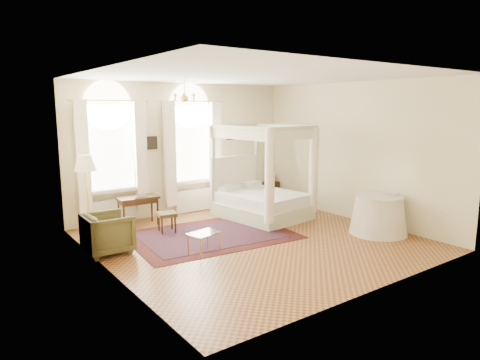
# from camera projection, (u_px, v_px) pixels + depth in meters

# --- Properties ---
(ground) EXTENTS (6.00, 6.00, 0.00)m
(ground) POSITION_uv_depth(u_px,v_px,m) (254.00, 240.00, 8.81)
(ground) COLOR #A66330
(ground) RESTS_ON ground
(room_walls) EXTENTS (6.00, 6.00, 6.00)m
(room_walls) POSITION_uv_depth(u_px,v_px,m) (255.00, 144.00, 8.48)
(room_walls) COLOR beige
(room_walls) RESTS_ON ground
(window_left) EXTENTS (1.62, 0.27, 3.29)m
(window_left) POSITION_uv_depth(u_px,v_px,m) (112.00, 161.00, 9.77)
(window_left) COLOR white
(window_left) RESTS_ON room_walls
(window_right) EXTENTS (1.62, 0.27, 3.29)m
(window_right) POSITION_uv_depth(u_px,v_px,m) (192.00, 155.00, 10.98)
(window_right) COLOR white
(window_right) RESTS_ON room_walls
(chandelier) EXTENTS (0.51, 0.45, 0.50)m
(chandelier) POSITION_uv_depth(u_px,v_px,m) (184.00, 97.00, 8.77)
(chandelier) COLOR gold
(chandelier) RESTS_ON room_walls
(wall_pictures) EXTENTS (2.54, 0.03, 0.39)m
(wall_pictures) POSITION_uv_depth(u_px,v_px,m) (186.00, 139.00, 10.92)
(wall_pictures) COLOR black
(wall_pictures) RESTS_ON room_walls
(canopy_bed) EXTENTS (1.97, 2.31, 2.28)m
(canopy_bed) POSITION_uv_depth(u_px,v_px,m) (262.00, 197.00, 10.54)
(canopy_bed) COLOR #B4BC99
(canopy_bed) RESTS_ON ground
(nightstand) EXTENTS (0.45, 0.42, 0.57)m
(nightstand) POSITION_uv_depth(u_px,v_px,m) (271.00, 191.00, 12.48)
(nightstand) COLOR #3C2510
(nightstand) RESTS_ON ground
(nightstand_lamp) EXTENTS (0.26, 0.26, 0.38)m
(nightstand_lamp) POSITION_uv_depth(u_px,v_px,m) (271.00, 173.00, 12.49)
(nightstand_lamp) COLOR gold
(nightstand_lamp) RESTS_ON nightstand
(writing_desk) EXTENTS (0.93, 0.51, 0.68)m
(writing_desk) POSITION_uv_depth(u_px,v_px,m) (138.00, 201.00, 9.80)
(writing_desk) COLOR #3C2510
(writing_desk) RESTS_ON ground
(laptop) EXTENTS (0.31, 0.20, 0.02)m
(laptop) POSITION_uv_depth(u_px,v_px,m) (139.00, 197.00, 9.73)
(laptop) COLOR black
(laptop) RESTS_ON writing_desk
(stool) EXTENTS (0.46, 0.46, 0.44)m
(stool) POSITION_uv_depth(u_px,v_px,m) (167.00, 216.00, 9.30)
(stool) COLOR #463E1E
(stool) RESTS_ON ground
(armchair) EXTENTS (0.84, 0.82, 0.76)m
(armchair) POSITION_uv_depth(u_px,v_px,m) (108.00, 233.00, 7.97)
(armchair) COLOR #443D1D
(armchair) RESTS_ON ground
(coffee_table) EXTENTS (0.66, 0.52, 0.40)m
(coffee_table) POSITION_uv_depth(u_px,v_px,m) (204.00, 235.00, 7.96)
(coffee_table) COLOR silver
(coffee_table) RESTS_ON ground
(floor_lamp) EXTENTS (0.45, 0.45, 1.74)m
(floor_lamp) POSITION_uv_depth(u_px,v_px,m) (85.00, 167.00, 8.75)
(floor_lamp) COLOR gold
(floor_lamp) RESTS_ON ground
(oriental_rug) EXTENTS (3.58, 2.71, 0.01)m
(oriental_rug) POSITION_uv_depth(u_px,v_px,m) (211.00, 235.00, 9.12)
(oriental_rug) COLOR #41120F
(oriental_rug) RESTS_ON ground
(side_table) EXTENTS (1.22, 1.22, 0.83)m
(side_table) POSITION_uv_depth(u_px,v_px,m) (379.00, 215.00, 9.21)
(side_table) COLOR beige
(side_table) RESTS_ON ground
(book) EXTENTS (0.21, 0.28, 0.03)m
(book) POSITION_uv_depth(u_px,v_px,m) (388.00, 195.00, 9.16)
(book) COLOR black
(book) RESTS_ON side_table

